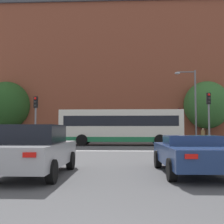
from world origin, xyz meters
TOP-DOWN VIEW (x-y plane):
  - stop_line_strip at (0.00, 16.31)m, footprint 9.75×0.30m
  - far_pavement at (0.00, 31.11)m, footprint 70.84×2.50m
  - brick_civic_building at (0.38, 41.71)m, footprint 45.98×14.01m
  - car_saloon_left at (-2.66, 6.28)m, footprint 2.03×4.28m
  - car_roadster_right at (2.38, 6.86)m, footprint 2.15×4.52m
  - bus_crossing_lead at (-0.17, 23.11)m, footprint 10.92×2.66m
  - traffic_light_near_right at (5.96, 17.04)m, footprint 0.26×0.31m
  - traffic_light_near_left at (-6.07, 16.94)m, footprint 0.26×0.31m
  - traffic_light_far_right at (6.54, 30.11)m, footprint 0.26×0.31m
  - street_lamp_junction at (6.34, 23.39)m, footprint 1.94×0.36m
  - pedestrian_waiting at (-5.84, 30.68)m, footprint 0.35×0.45m
  - pedestrian_walking_east at (9.20, 30.40)m, footprint 0.45×0.33m
  - tree_by_building at (10.80, 34.21)m, footprint 5.83×5.83m
  - tree_kerbside at (-15.66, 34.46)m, footprint 6.08×6.08m

SIDE VIEW (x-z plane):
  - stop_line_strip at x=0.00m, z-range 0.00..0.01m
  - far_pavement at x=0.00m, z-range 0.00..0.01m
  - car_roadster_right at x=2.38m, z-range 0.04..1.27m
  - car_saloon_left at x=-2.66m, z-range 0.00..1.58m
  - pedestrian_walking_east at x=9.20m, z-range 0.12..1.68m
  - pedestrian_waiting at x=-5.84m, z-range 0.15..1.86m
  - bus_crossing_lead at x=-0.17m, z-range 0.12..3.30m
  - traffic_light_near_left at x=-6.07m, z-range 0.67..4.42m
  - traffic_light_far_right at x=6.54m, z-range 0.69..4.60m
  - traffic_light_near_right at x=5.96m, z-range 0.70..4.65m
  - street_lamp_junction at x=6.34m, z-range 0.77..7.64m
  - tree_by_building at x=10.80m, z-range 0.77..8.43m
  - tree_kerbside at x=-15.66m, z-range 0.73..8.60m
  - brick_civic_building at x=0.38m, z-range -3.49..24.82m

